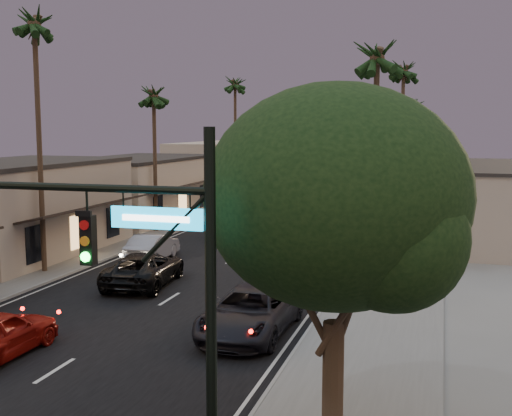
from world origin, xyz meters
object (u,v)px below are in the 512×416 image
Objects in this scene: palm_lb at (34,17)px; streetlight_right at (381,158)px; palm_ld at (235,80)px; palm_lc at (154,90)px; arch at (342,146)px; streetlight_left at (259,150)px; corner_tree at (339,206)px; oncoming_pickup at (145,269)px; oncoming_silver at (152,247)px; curbside_near at (251,312)px; curbside_black at (277,282)px; palm_rb at (404,66)px; palm_ra at (377,49)px; palm_rc at (415,101)px; traffic_signal at (120,265)px; palm_far at (290,99)px.

streetlight_right is at bearing 55.99° from palm_lb.
palm_lc is at bearing -90.00° from palm_ld.
arch is 13.85m from streetlight_left.
streetlight_left is at bearing 60.75° from palm_ld.
corner_tree is 18.70m from oncoming_pickup.
palm_lb is at bearing 44.55° from oncoming_silver.
corner_tree is 10.42m from curbside_near.
curbside_black is at bearing -72.77° from streetlight_left.
palm_ld and palm_rb have the same top height.
corner_tree reaches higher than curbside_near.
curbside_black is at bearing 171.95° from oncoming_pickup.
palm_rb is 2.28× the size of curbside_near.
arch is at bearing 75.80° from palm_lc.
palm_ra is at bearing 6.63° from palm_lb.
palm_lb reaches higher than palm_ld.
palm_rc is (17.20, 42.00, -2.92)m from palm_lb.
traffic_signal is 0.70× the size of palm_lc.
palm_lb reaches higher than traffic_signal.
palm_lb is at bearing 141.17° from corner_tree.
streetlight_right is 18.99m from streetlight_left.
oncoming_silver is at bearing -74.21° from oncoming_pickup.
oncoming_pickup is (4.68, -36.92, -4.51)m from streetlight_left.
streetlight_right is 19.78m from palm_ld.
streetlight_right is at bearing -32.79° from palm_ld.
palm_ld is at bearing -84.82° from oncoming_silver.
palm_far is 58.22m from oncoming_pickup.
palm_lb is at bearing -173.37° from palm_ra.
streetlight_right is at bearing 87.22° from curbside_near.
traffic_signal is at bearing -92.78° from palm_rc.
curbside_black is (-4.87, 13.38, -5.32)m from corner_tree.
palm_rb is 26.29m from curbside_black.
arch is 1.25× the size of palm_rc.
traffic_signal is 24.44m from palm_lb.
palm_rb is at bearing 85.84° from traffic_signal.
oncoming_silver is (4.17, -9.42, -9.67)m from palm_lc.
palm_ra is 56.58m from palm_far.
oncoming_pickup is (-7.93, 17.08, -4.26)m from traffic_signal.
corner_tree is 1.41× the size of curbside_near.
oncoming_silver is (-13.03, 2.58, -10.65)m from palm_ra.
traffic_signal is 5.20m from corner_tree.
streetlight_right reaches higher than oncoming_pickup.
corner_tree is at bearing -86.11° from streetlight_right.
traffic_signal is at bearing -79.30° from palm_far.
palm_rb reaches higher than streetlight_left.
oncoming_pickup is 9.23m from curbside_near.
palm_lc is at bearing -149.89° from streetlight_right.
palm_ld is 1.16× the size of palm_rc.
palm_rb reaches higher than streetlight_right.
streetlight_left is 1.52× the size of oncoming_pickup.
palm_lb is at bearing -90.00° from palm_ld.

